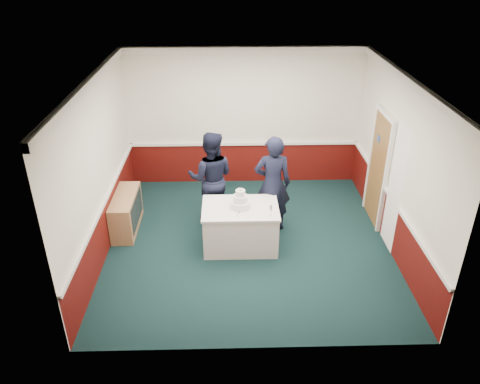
{
  "coord_description": "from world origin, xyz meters",
  "views": [
    {
      "loc": [
        -0.35,
        -7.05,
        4.83
      ],
      "look_at": [
        -0.16,
        -0.1,
        1.1
      ],
      "focal_mm": 35.0,
      "sensor_mm": 36.0,
      "label": 1
    }
  ],
  "objects_px": {
    "wedding_cake": "(240,202)",
    "person_man": "(211,178)",
    "person_woman": "(272,184)",
    "cake_knife": "(239,213)",
    "champagne_flute": "(271,208)",
    "sideboard": "(126,212)",
    "cake_table": "(240,226)"
  },
  "relations": [
    {
      "from": "cake_knife",
      "to": "person_man",
      "type": "distance_m",
      "value": 1.21
    },
    {
      "from": "person_man",
      "to": "person_woman",
      "type": "distance_m",
      "value": 1.17
    },
    {
      "from": "person_man",
      "to": "sideboard",
      "type": "bearing_deg",
      "value": 14.19
    },
    {
      "from": "sideboard",
      "to": "person_woman",
      "type": "bearing_deg",
      "value": -0.65
    },
    {
      "from": "person_man",
      "to": "person_woman",
      "type": "height_order",
      "value": "person_woman"
    },
    {
      "from": "sideboard",
      "to": "cake_table",
      "type": "xyz_separation_m",
      "value": [
        2.12,
        -0.62,
        0.05
      ]
    },
    {
      "from": "cake_knife",
      "to": "person_woman",
      "type": "relative_size",
      "value": 0.12
    },
    {
      "from": "sideboard",
      "to": "wedding_cake",
      "type": "height_order",
      "value": "wedding_cake"
    },
    {
      "from": "sideboard",
      "to": "cake_knife",
      "type": "height_order",
      "value": "cake_knife"
    },
    {
      "from": "sideboard",
      "to": "champagne_flute",
      "type": "bearing_deg",
      "value": -18.95
    },
    {
      "from": "sideboard",
      "to": "cake_knife",
      "type": "bearing_deg",
      "value": -21.4
    },
    {
      "from": "cake_knife",
      "to": "person_woman",
      "type": "height_order",
      "value": "person_woman"
    },
    {
      "from": "sideboard",
      "to": "cake_knife",
      "type": "distance_m",
      "value": 2.29
    },
    {
      "from": "wedding_cake",
      "to": "champagne_flute",
      "type": "height_order",
      "value": "wedding_cake"
    },
    {
      "from": "wedding_cake",
      "to": "person_man",
      "type": "relative_size",
      "value": 0.2
    },
    {
      "from": "cake_table",
      "to": "person_woman",
      "type": "distance_m",
      "value": 1.0
    },
    {
      "from": "sideboard",
      "to": "cake_table",
      "type": "bearing_deg",
      "value": -16.29
    },
    {
      "from": "cake_knife",
      "to": "person_woman",
      "type": "xyz_separation_m",
      "value": [
        0.63,
        0.79,
        0.14
      ]
    },
    {
      "from": "sideboard",
      "to": "champagne_flute",
      "type": "distance_m",
      "value": 2.83
    },
    {
      "from": "cake_table",
      "to": "person_woman",
      "type": "relative_size",
      "value": 0.71
    },
    {
      "from": "cake_table",
      "to": "person_woman",
      "type": "xyz_separation_m",
      "value": [
        0.6,
        0.59,
        0.53
      ]
    },
    {
      "from": "champagne_flute",
      "to": "person_man",
      "type": "bearing_deg",
      "value": 130.96
    },
    {
      "from": "sideboard",
      "to": "person_man",
      "type": "relative_size",
      "value": 0.66
    },
    {
      "from": "person_man",
      "to": "person_woman",
      "type": "bearing_deg",
      "value": 168.9
    },
    {
      "from": "cake_knife",
      "to": "person_woman",
      "type": "distance_m",
      "value": 1.02
    },
    {
      "from": "person_man",
      "to": "cake_knife",
      "type": "bearing_deg",
      "value": 118.48
    },
    {
      "from": "wedding_cake",
      "to": "person_woman",
      "type": "relative_size",
      "value": 0.2
    },
    {
      "from": "cake_knife",
      "to": "champagne_flute",
      "type": "distance_m",
      "value": 0.55
    },
    {
      "from": "champagne_flute",
      "to": "person_woman",
      "type": "height_order",
      "value": "person_woman"
    },
    {
      "from": "wedding_cake",
      "to": "champagne_flute",
      "type": "distance_m",
      "value": 0.57
    },
    {
      "from": "sideboard",
      "to": "champagne_flute",
      "type": "xyz_separation_m",
      "value": [
        2.62,
        -0.9,
        0.58
      ]
    },
    {
      "from": "sideboard",
      "to": "person_woman",
      "type": "height_order",
      "value": "person_woman"
    }
  ]
}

